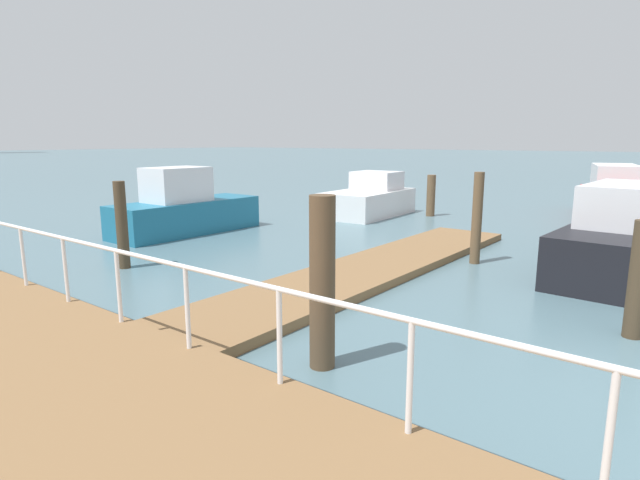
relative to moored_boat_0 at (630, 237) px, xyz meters
The scene contains 12 objects.
ground_plane 18.00m from the moored_boat_0, 111.89° to the left, with size 300.00×300.00×0.00m, color slate.
floating_dock 6.23m from the moored_boat_0, 132.81° to the left, with size 11.99×2.00×0.18m, color olive.
boardwalk_railing 11.10m from the moored_boat_0, 152.74° to the left, with size 0.06×27.82×1.08m.
dock_piling_0 8.90m from the moored_boat_0, 164.21° to the left, with size 0.34×0.34×2.29m, color brown.
dock_piling_1 4.87m from the moored_boat_0, behind, with size 0.28×0.28×1.81m, color #473826.
dock_piling_3 11.82m from the moored_boat_0, 127.40° to the left, with size 0.27×0.27×2.05m, color #473826.
dock_piling_4 3.47m from the moored_boat_0, 118.22° to the left, with size 0.24×0.24×2.23m, color brown.
dock_piling_5 9.04m from the moored_boat_0, 55.95° to the left, with size 0.34×0.34×1.63m, color brown.
moored_boat_0 is the anchor object (origin of this frame).
moored_boat_1 12.53m from the moored_boat_0, 105.53° to the left, with size 4.94×1.72×2.14m.
moored_boat_2 10.27m from the moored_boat_0, 68.39° to the left, with size 4.35×2.42×1.72m.
moored_boat_3 7.85m from the moored_boat_0, 11.73° to the left, with size 7.41×3.38×2.13m.
Camera 1 is at (-6.92, 1.82, 2.97)m, focal length 28.78 mm.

